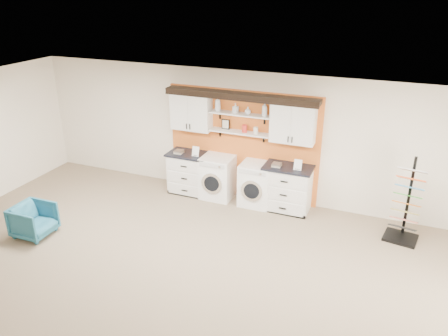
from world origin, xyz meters
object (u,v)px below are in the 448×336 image
at_px(base_cabinet_left, 190,173).
at_px(washer, 218,177).
at_px(sample_rack, 405,214).
at_px(armchair, 34,220).
at_px(dryer, 257,184).
at_px(base_cabinet_right, 287,188).

distance_m(base_cabinet_left, washer, 0.68).
relative_size(sample_rack, armchair, 2.34).
height_order(base_cabinet_left, dryer, base_cabinet_left).
distance_m(washer, sample_rack, 3.90).
relative_size(base_cabinet_right, sample_rack, 0.63).
height_order(base_cabinet_left, washer, washer).
relative_size(base_cabinet_right, dryer, 1.07).
bearing_deg(armchair, sample_rack, -70.25).
bearing_deg(base_cabinet_right, sample_rack, -8.06).
bearing_deg(washer, base_cabinet_left, 179.72).
distance_m(base_cabinet_left, sample_rack, 4.58).
height_order(dryer, armchair, dryer).
relative_size(washer, dryer, 1.02).
bearing_deg(base_cabinet_left, sample_rack, -4.09).
height_order(base_cabinet_right, armchair, base_cabinet_right).
relative_size(base_cabinet_right, washer, 1.05).
height_order(base_cabinet_left, base_cabinet_right, base_cabinet_right).
distance_m(dryer, armchair, 4.50).
xyz_separation_m(washer, sample_rack, (3.88, -0.32, 0.04)).
distance_m(base_cabinet_right, sample_rack, 2.33).
distance_m(washer, dryer, 0.91).
bearing_deg(armchair, washer, -44.05).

